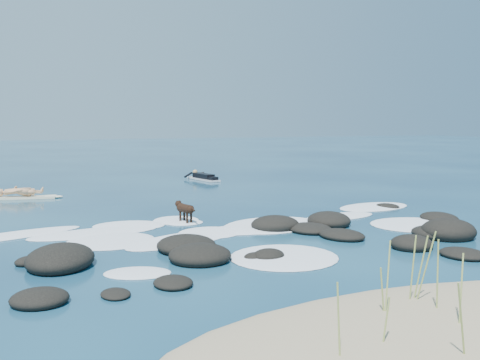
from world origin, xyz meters
name	(u,v)px	position (x,y,z in m)	size (l,w,h in m)	color
ground	(235,230)	(0.00, 0.00, 0.00)	(160.00, 160.00, 0.00)	#0A2642
sand_dune	(464,342)	(0.00, -8.20, 0.00)	(9.00, 4.40, 0.60)	#9E8966
dune_grass	(445,288)	(0.00, -7.83, 0.65)	(4.46, 1.97, 1.23)	#99A952
reef_rocks	(291,239)	(0.64, -2.09, 0.12)	(12.57, 7.32, 0.65)	black
breaking_foam	(238,230)	(0.02, -0.16, 0.01)	(15.20, 7.48, 0.12)	white
standing_surfer_rig	(19,180)	(-5.45, 8.68, 0.72)	(3.21, 1.03, 1.83)	#FDF3CA
paddling_surfer_rig	(203,177)	(3.24, 12.26, 0.16)	(1.31, 2.74, 0.47)	silver
dog	(185,209)	(-1.02, 1.40, 0.44)	(0.45, 1.03, 0.67)	black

